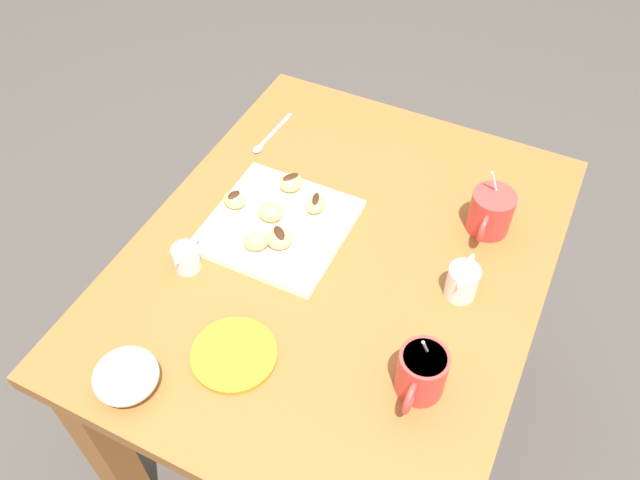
% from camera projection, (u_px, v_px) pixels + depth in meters
% --- Properties ---
extents(ground_plane, '(8.00, 8.00, 0.00)m').
position_uv_depth(ground_plane, '(333.00, 413.00, 1.83)').
color(ground_plane, '#423D38').
extents(dining_table, '(1.01, 0.81, 0.70)m').
position_uv_depth(dining_table, '(337.00, 292.00, 1.40)').
color(dining_table, '#935628').
rests_on(dining_table, ground_plane).
extents(pastry_plate_square, '(0.28, 0.28, 0.02)m').
position_uv_depth(pastry_plate_square, '(279.00, 225.00, 1.35)').
color(pastry_plate_square, white).
rests_on(pastry_plate_square, dining_table).
extents(coffee_mug_red_left, '(0.13, 0.09, 0.14)m').
position_uv_depth(coffee_mug_red_left, '(491.00, 211.00, 1.31)').
color(coffee_mug_red_left, red).
rests_on(coffee_mug_red_left, dining_table).
extents(coffee_mug_red_right, '(0.13, 0.08, 0.15)m').
position_uv_depth(coffee_mug_red_right, '(421.00, 372.00, 1.07)').
color(coffee_mug_red_right, red).
rests_on(coffee_mug_red_right, dining_table).
extents(cream_pitcher_white, '(0.10, 0.06, 0.07)m').
position_uv_depth(cream_pitcher_white, '(463.00, 280.00, 1.21)').
color(cream_pitcher_white, white).
rests_on(cream_pitcher_white, dining_table).
extents(ice_cream_bowl, '(0.11, 0.11, 0.08)m').
position_uv_depth(ice_cream_bowl, '(125.00, 374.00, 1.08)').
color(ice_cream_bowl, white).
rests_on(ice_cream_bowl, dining_table).
extents(chocolate_sauce_pitcher, '(0.09, 0.05, 0.06)m').
position_uv_depth(chocolate_sauce_pitcher, '(186.00, 256.00, 1.26)').
color(chocolate_sauce_pitcher, white).
rests_on(chocolate_sauce_pitcher, dining_table).
extents(saucer_orange_left, '(0.15, 0.15, 0.01)m').
position_uv_depth(saucer_orange_left, '(234.00, 355.00, 1.15)').
color(saucer_orange_left, orange).
rests_on(saucer_orange_left, dining_table).
extents(loose_spoon_near_saucer, '(0.16, 0.02, 0.01)m').
position_uv_depth(loose_spoon_near_saucer, '(269.00, 138.00, 1.54)').
color(loose_spoon_near_saucer, silver).
rests_on(loose_spoon_near_saucer, dining_table).
extents(beignet_0, '(0.05, 0.04, 0.03)m').
position_uv_depth(beignet_0, '(316.00, 204.00, 1.35)').
color(beignet_0, '#E5B260').
rests_on(beignet_0, pastry_plate_square).
extents(chocolate_drizzle_0, '(0.04, 0.02, 0.00)m').
position_uv_depth(chocolate_drizzle_0, '(316.00, 199.00, 1.34)').
color(chocolate_drizzle_0, '#381E11').
rests_on(chocolate_drizzle_0, beignet_0).
extents(beignet_1, '(0.06, 0.06, 0.03)m').
position_uv_depth(beignet_1, '(271.00, 212.00, 1.34)').
color(beignet_1, '#E5B260').
rests_on(beignet_1, pastry_plate_square).
extents(beignet_2, '(0.07, 0.07, 0.03)m').
position_uv_depth(beignet_2, '(280.00, 238.00, 1.29)').
color(beignet_2, '#E5B260').
rests_on(beignet_2, pastry_plate_square).
extents(chocolate_drizzle_2, '(0.04, 0.04, 0.00)m').
position_uv_depth(chocolate_drizzle_2, '(279.00, 233.00, 1.28)').
color(chocolate_drizzle_2, '#381E11').
rests_on(chocolate_drizzle_2, beignet_2).
extents(beignet_3, '(0.05, 0.06, 0.03)m').
position_uv_depth(beignet_3, '(234.00, 200.00, 1.36)').
color(beignet_3, '#E5B260').
rests_on(beignet_3, pastry_plate_square).
extents(chocolate_drizzle_3, '(0.03, 0.03, 0.00)m').
position_uv_depth(chocolate_drizzle_3, '(234.00, 194.00, 1.35)').
color(chocolate_drizzle_3, '#381E11').
rests_on(chocolate_drizzle_3, beignet_3).
extents(beignet_4, '(0.06, 0.06, 0.04)m').
position_uv_depth(beignet_4, '(256.00, 241.00, 1.28)').
color(beignet_4, '#E5B260').
rests_on(beignet_4, pastry_plate_square).
extents(beignet_5, '(0.07, 0.06, 0.03)m').
position_uv_depth(beignet_5, '(291.00, 183.00, 1.40)').
color(beignet_5, '#E5B260').
rests_on(beignet_5, pastry_plate_square).
extents(chocolate_drizzle_5, '(0.04, 0.03, 0.00)m').
position_uv_depth(chocolate_drizzle_5, '(291.00, 176.00, 1.38)').
color(chocolate_drizzle_5, '#381E11').
rests_on(chocolate_drizzle_5, beignet_5).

